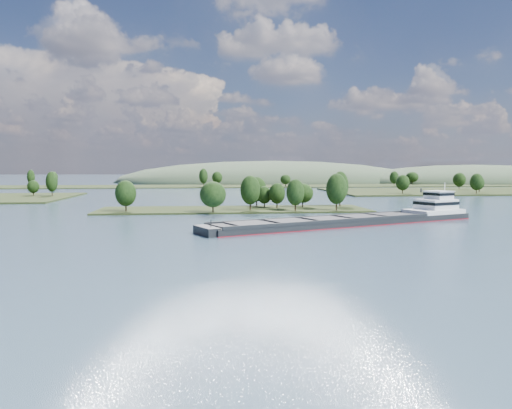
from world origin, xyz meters
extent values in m
plane|color=#314255|center=(0.00, 120.00, 0.00)|extent=(1800.00, 1800.00, 0.00)
cube|color=black|center=(0.00, 180.00, 0.00)|extent=(100.00, 30.00, 1.20)
cylinder|color=black|center=(21.48, 169.57, 2.47)|extent=(0.50, 0.50, 3.73)
ellipsoid|color=black|center=(21.48, 169.57, 7.21)|extent=(6.59, 6.59, 9.60)
cylinder|color=black|center=(9.83, 190.93, 2.53)|extent=(0.50, 0.50, 3.86)
ellipsoid|color=black|center=(9.83, 190.93, 7.44)|extent=(7.90, 7.90, 9.92)
cylinder|color=black|center=(5.59, 172.99, 2.67)|extent=(0.50, 0.50, 4.14)
ellipsoid|color=black|center=(5.59, 172.99, 7.92)|extent=(7.25, 7.25, 10.63)
cylinder|color=black|center=(12.31, 185.68, 1.95)|extent=(0.50, 0.50, 2.69)
ellipsoid|color=black|center=(12.31, 185.68, 5.37)|extent=(5.60, 5.60, 6.92)
cylinder|color=black|center=(-8.00, 166.33, 2.35)|extent=(0.50, 0.50, 3.50)
ellipsoid|color=black|center=(-8.00, 166.33, 6.81)|extent=(9.11, 9.11, 9.01)
cylinder|color=black|center=(-38.57, 173.67, 2.40)|extent=(0.50, 0.50, 3.59)
ellipsoid|color=black|center=(-38.57, 173.67, 6.96)|extent=(7.46, 7.46, 9.24)
cylinder|color=black|center=(16.72, 182.07, 2.17)|extent=(0.50, 0.50, 3.14)
ellipsoid|color=black|center=(16.72, 182.07, 6.17)|extent=(6.32, 6.32, 8.08)
cylinder|color=black|center=(42.89, 187.50, 2.88)|extent=(0.50, 0.50, 4.56)
ellipsoid|color=black|center=(42.89, 187.50, 8.67)|extent=(6.66, 6.66, 11.72)
cylinder|color=black|center=(36.64, 169.90, 2.79)|extent=(0.50, 0.50, 4.37)
ellipsoid|color=black|center=(36.64, 169.90, 8.35)|extent=(7.63, 7.63, 11.25)
cylinder|color=black|center=(27.44, 185.90, 2.12)|extent=(0.50, 0.50, 3.04)
ellipsoid|color=black|center=(27.44, 185.90, 5.98)|extent=(8.49, 8.49, 7.81)
cylinder|color=black|center=(-91.35, 269.12, 2.91)|extent=(0.50, 0.50, 4.23)
ellipsoid|color=black|center=(-91.35, 269.12, 8.29)|extent=(6.17, 6.17, 10.87)
cylinder|color=black|center=(-101.69, 271.62, 2.16)|extent=(0.50, 0.50, 2.72)
ellipsoid|color=black|center=(-101.69, 271.62, 5.63)|extent=(6.23, 6.23, 7.01)
cylinder|color=black|center=(102.99, 270.40, 2.57)|extent=(0.50, 0.50, 3.55)
ellipsoid|color=black|center=(102.99, 270.40, 7.08)|extent=(7.78, 7.78, 9.12)
cylinder|color=black|center=(144.59, 264.57, 2.71)|extent=(0.50, 0.50, 3.82)
ellipsoid|color=black|center=(144.59, 264.57, 7.57)|extent=(7.52, 7.52, 9.83)
cylinder|color=black|center=(155.51, 280.33, 2.37)|extent=(0.50, 0.50, 3.14)
ellipsoid|color=black|center=(155.51, 280.33, 6.36)|extent=(5.76, 5.76, 8.07)
cylinder|color=black|center=(161.64, 315.67, 2.67)|extent=(0.50, 0.50, 3.74)
ellipsoid|color=black|center=(161.64, 315.67, 7.42)|extent=(8.49, 8.49, 9.61)
cube|color=black|center=(0.00, 400.00, 0.00)|extent=(900.00, 60.00, 1.20)
cylinder|color=black|center=(-144.23, 397.72, 2.75)|extent=(0.50, 0.50, 4.30)
ellipsoid|color=black|center=(-144.23, 397.72, 8.22)|extent=(5.84, 5.84, 11.06)
cylinder|color=black|center=(142.30, 382.70, 2.54)|extent=(0.50, 0.50, 3.87)
ellipsoid|color=black|center=(142.30, 382.70, 7.46)|extent=(7.32, 7.32, 9.96)
cylinder|color=black|center=(0.32, 405.31, 2.50)|extent=(0.50, 0.50, 3.81)
ellipsoid|color=black|center=(0.32, 405.31, 7.34)|extent=(8.59, 8.59, 9.79)
cylinder|color=black|center=(172.11, 416.62, 2.40)|extent=(0.50, 0.50, 3.60)
ellipsoid|color=black|center=(172.11, 416.62, 6.98)|extent=(11.08, 11.08, 9.26)
cylinder|color=black|center=(-127.09, 396.90, 2.53)|extent=(0.50, 0.50, 3.85)
ellipsoid|color=black|center=(-127.09, 396.90, 7.43)|extent=(6.63, 6.63, 9.91)
cylinder|color=black|center=(54.38, 388.24, 2.12)|extent=(0.50, 0.50, 3.03)
ellipsoid|color=black|center=(54.38, 388.24, 5.97)|extent=(8.36, 8.36, 7.79)
cylinder|color=black|center=(-10.97, 383.52, 2.93)|extent=(0.50, 0.50, 4.65)
ellipsoid|color=black|center=(-10.97, 383.52, 8.84)|extent=(6.75, 6.75, 11.96)
ellipsoid|color=#374831|center=(260.00, 470.00, 0.00)|extent=(260.00, 140.00, 36.00)
ellipsoid|color=#374831|center=(60.00, 500.00, 0.00)|extent=(320.00, 160.00, 44.00)
cube|color=black|center=(29.81, 130.47, 0.54)|extent=(83.90, 43.50, 2.38)
cube|color=maroon|center=(29.81, 130.47, 0.05)|extent=(84.18, 43.78, 0.27)
cube|color=black|center=(19.78, 131.99, 2.05)|extent=(61.94, 26.39, 0.86)
cube|color=black|center=(23.89, 122.23, 2.05)|extent=(61.94, 26.39, 0.86)
cube|color=black|center=(21.84, 127.11, 1.89)|extent=(63.55, 34.12, 0.32)
cube|color=black|center=(-0.08, 117.89, 2.22)|extent=(12.40, 11.94, 0.38)
cube|color=black|center=(10.88, 122.50, 2.22)|extent=(12.40, 11.94, 0.38)
cube|color=black|center=(21.84, 127.11, 2.22)|extent=(12.40, 11.94, 0.38)
cube|color=black|center=(32.80, 131.72, 2.22)|extent=(12.40, 11.94, 0.38)
cube|color=black|center=(43.76, 136.33, 2.22)|extent=(12.40, 11.94, 0.38)
cube|color=black|center=(-10.54, 113.49, 0.97)|extent=(6.76, 10.22, 2.16)
cylinder|color=black|center=(-9.55, 113.91, 2.49)|extent=(0.34, 0.34, 2.38)
cube|color=white|center=(60.70, 143.46, 2.38)|extent=(19.97, 16.27, 1.30)
cube|color=white|center=(61.69, 143.88, 4.54)|extent=(13.32, 12.16, 3.24)
cube|color=black|center=(61.69, 143.88, 4.97)|extent=(13.60, 12.45, 0.97)
cube|color=white|center=(62.69, 144.30, 7.35)|extent=(8.49, 8.49, 2.38)
cube|color=black|center=(62.69, 144.30, 7.78)|extent=(8.78, 8.78, 0.86)
cube|color=white|center=(62.69, 144.30, 8.65)|extent=(9.06, 9.06, 0.22)
cylinder|color=white|center=(65.18, 145.34, 9.94)|extent=(0.28, 0.28, 2.81)
cylinder|color=black|center=(57.45, 145.61, 8.86)|extent=(0.71, 0.71, 1.30)
camera|label=1|loc=(-11.38, -5.85, 16.53)|focal=35.00mm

